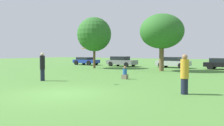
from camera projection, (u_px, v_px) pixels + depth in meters
name	position (u px, v px, depth m)	size (l,w,h in m)	color
ground_plane	(63.00, 94.00, 10.66)	(120.00, 120.00, 0.00)	#477A33
person_thrower	(42.00, 67.00, 15.50)	(0.33, 0.33, 1.86)	#191E33
person_catcher	(185.00, 74.00, 10.50)	(0.37, 0.37, 1.80)	#191E33
frisbee	(83.00, 48.00, 13.87)	(0.25, 0.25, 0.06)	orange
bystander_sitting	(125.00, 74.00, 16.53)	(0.39, 0.33, 0.92)	#726651
tree_0	(94.00, 34.00, 27.89)	(4.06, 4.06, 6.07)	brown
tree_1	(162.00, 31.00, 23.53)	(4.41, 4.41, 5.75)	brown
parked_car_blue	(86.00, 61.00, 35.24)	(4.09, 2.03, 1.15)	#1E389E
parked_car_grey	(121.00, 61.00, 31.89)	(4.10, 2.13, 1.34)	slate
parked_car_silver	(172.00, 62.00, 28.69)	(4.08, 1.98, 1.32)	#B2B2B7
parked_car_black	(223.00, 63.00, 25.68)	(4.01, 2.17, 1.25)	black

